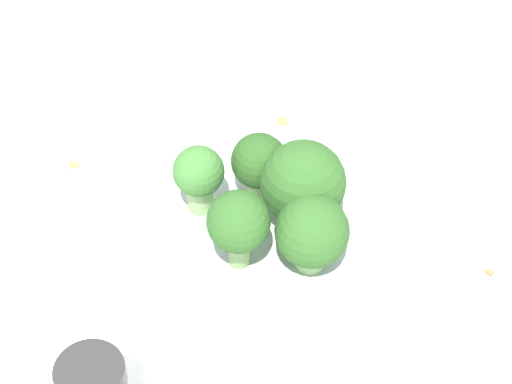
# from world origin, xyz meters

# --- Properties ---
(ground_plane) EXTENTS (3.00, 3.00, 0.00)m
(ground_plane) POSITION_xyz_m (0.00, 0.00, 0.00)
(ground_plane) COLOR white
(bowl) EXTENTS (0.19, 0.19, 0.05)m
(bowl) POSITION_xyz_m (0.00, 0.00, 0.03)
(bowl) COLOR silver
(bowl) RESTS_ON ground_plane
(broccoli_floret_0) EXTENTS (0.04, 0.04, 0.05)m
(broccoli_floret_0) POSITION_xyz_m (0.04, -0.03, 0.08)
(broccoli_floret_0) COLOR #8EB770
(broccoli_floret_0) RESTS_ON bowl
(broccoli_floret_1) EXTENTS (0.04, 0.04, 0.06)m
(broccoli_floret_1) POSITION_xyz_m (-0.01, -0.03, 0.09)
(broccoli_floret_1) COLOR #7A9E5B
(broccoli_floret_1) RESTS_ON bowl
(broccoli_floret_2) EXTENTS (0.03, 0.03, 0.05)m
(broccoli_floret_2) POSITION_xyz_m (-0.04, 0.01, 0.08)
(broccoli_floret_2) COLOR #84AD66
(broccoli_floret_2) RESTS_ON bowl
(broccoli_floret_3) EXTENTS (0.05, 0.05, 0.06)m
(broccoli_floret_3) POSITION_xyz_m (0.03, 0.01, 0.09)
(broccoli_floret_3) COLOR #84AD66
(broccoli_floret_3) RESTS_ON bowl
(broccoli_floret_4) EXTENTS (0.04, 0.04, 0.05)m
(broccoli_floret_4) POSITION_xyz_m (-0.00, 0.03, 0.08)
(broccoli_floret_4) COLOR #84AD66
(broccoli_floret_4) RESTS_ON bowl
(almond_crumb_0) EXTENTS (0.01, 0.01, 0.01)m
(almond_crumb_0) POSITION_xyz_m (0.01, 0.15, 0.00)
(almond_crumb_0) COLOR #AD7F4C
(almond_crumb_0) RESTS_ON ground_plane
(almond_crumb_1) EXTENTS (0.01, 0.01, 0.01)m
(almond_crumb_1) POSITION_xyz_m (0.16, 0.01, 0.00)
(almond_crumb_1) COLOR olive
(almond_crumb_1) RESTS_ON ground_plane
(almond_crumb_3) EXTENTS (0.01, 0.01, 0.01)m
(almond_crumb_3) POSITION_xyz_m (-0.15, 0.09, 0.00)
(almond_crumb_3) COLOR #AD7F4C
(almond_crumb_3) RESTS_ON ground_plane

